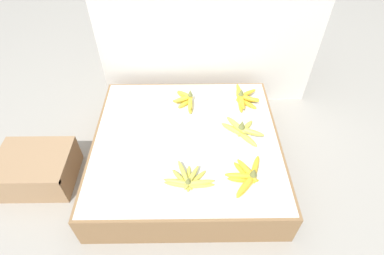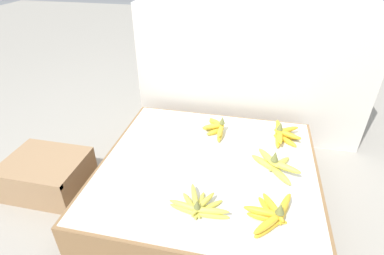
% 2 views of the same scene
% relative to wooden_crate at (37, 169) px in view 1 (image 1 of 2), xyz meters
% --- Properties ---
extents(ground_plane, '(10.00, 10.00, 0.00)m').
position_rel_wooden_crate_xyz_m(ground_plane, '(0.83, 0.11, -0.09)').
color(ground_plane, gray).
extents(display_platform, '(1.03, 0.98, 0.22)m').
position_rel_wooden_crate_xyz_m(display_platform, '(0.83, 0.11, 0.01)').
color(display_platform, olive).
rests_on(display_platform, ground_plane).
extents(back_vendor_table, '(1.41, 0.54, 0.83)m').
position_rel_wooden_crate_xyz_m(back_vendor_table, '(0.97, 0.95, 0.32)').
color(back_vendor_table, beige).
rests_on(back_vendor_table, ground_plane).
extents(wooden_crate, '(0.39, 0.32, 0.19)m').
position_rel_wooden_crate_xyz_m(wooden_crate, '(0.00, 0.00, 0.00)').
color(wooden_crate, '#997551').
rests_on(wooden_crate, ground_plane).
extents(banana_bunch_front_midleft, '(0.25, 0.18, 0.08)m').
position_rel_wooden_crate_xyz_m(banana_bunch_front_midleft, '(0.84, -0.18, 0.15)').
color(banana_bunch_front_midleft, gold).
rests_on(banana_bunch_front_midleft, display_platform).
extents(banana_bunch_front_midright, '(0.19, 0.24, 0.10)m').
position_rel_wooden_crate_xyz_m(banana_bunch_front_midright, '(1.12, -0.17, 0.15)').
color(banana_bunch_front_midright, gold).
rests_on(banana_bunch_front_midright, display_platform).
extents(banana_bunch_middle_midright, '(0.23, 0.21, 0.11)m').
position_rel_wooden_crate_xyz_m(banana_bunch_middle_midright, '(1.13, 0.14, 0.16)').
color(banana_bunch_middle_midright, gold).
rests_on(banana_bunch_middle_midright, display_platform).
extents(banana_bunch_back_midleft, '(0.13, 0.22, 0.10)m').
position_rel_wooden_crate_xyz_m(banana_bunch_back_midleft, '(0.82, 0.40, 0.15)').
color(banana_bunch_back_midleft, gold).
rests_on(banana_bunch_back_midleft, display_platform).
extents(banana_bunch_back_midright, '(0.15, 0.24, 0.10)m').
position_rel_wooden_crate_xyz_m(banana_bunch_back_midright, '(1.18, 0.41, 0.15)').
color(banana_bunch_back_midright, gold).
rests_on(banana_bunch_back_midright, display_platform).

